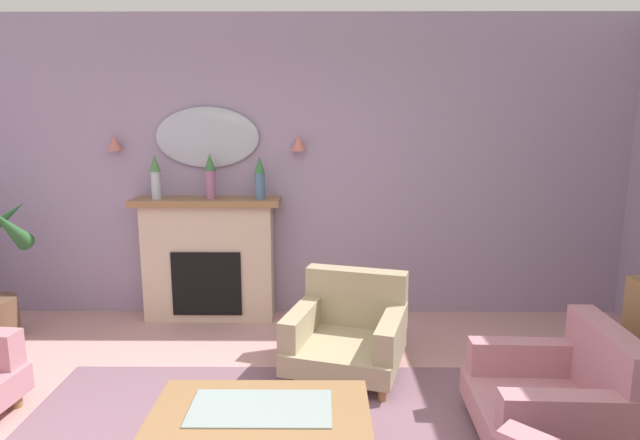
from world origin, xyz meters
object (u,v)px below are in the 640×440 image
Objects in this scene: mantel_vase_centre at (155,174)px; mantel_vase_right at (210,175)px; wall_mirror at (207,137)px; armchair_in_corner at (349,329)px; fireplace at (209,260)px; wall_sconce_right at (299,143)px; coffee_table at (261,419)px; mantel_vase_left at (260,177)px; wall_sconce_left at (114,143)px; armchair_by_coffee_table at (561,393)px.

mantel_vase_centre is 0.50m from mantel_vase_right.
wall_mirror reaches higher than armchair_in_corner.
mantel_vase_centre is (-0.45, -0.03, 0.81)m from fireplace.
wall_mirror is 6.86× the size of wall_sconce_right.
coffee_table is 1.09× the size of armchair_in_corner.
wall_sconce_left is (-1.35, 0.12, 0.30)m from mantel_vase_left.
armchair_in_corner is 1.53m from armchair_by_coffee_table.
mantel_vase_right is 1.06× the size of mantel_vase_left.
wall_sconce_left is at bearing 173.84° from fireplace.
armchair_by_coffee_table is at bearing -52.06° from wall_sconce_right.
mantel_vase_left is 0.36× the size of coffee_table.
wall_mirror is (-0.05, 0.17, 0.33)m from mantel_vase_right.
mantel_vase_left is 0.63m from wall_mirror.
mantel_vase_centre is 0.50m from wall_sconce_left.
fireplace is 2.52m from coffee_table.
mantel_vase_centre reaches higher than fireplace.
fireplace is 3.48× the size of mantel_vase_left.
coffee_table is at bearing -83.65° from mantel_vase_left.
armchair_by_coffee_table is at bearing -40.72° from wall_mirror.
fireplace reaches higher than armchair_in_corner.
fireplace is 0.93m from mantel_vase_centre.
wall_mirror reaches higher than coffee_table.
fireplace is at bearing 107.70° from coffee_table.
mantel_vase_right reaches higher than armchair_by_coffee_table.
armchair_by_coffee_table is at bearing 13.51° from coffee_table.
wall_mirror is 2.96m from coffee_table.
wall_mirror is at bearing 161.22° from mantel_vase_left.
wall_sconce_left reaches higher than mantel_vase_left.
wall_mirror is 3.54m from armchair_by_coffee_table.
mantel_vase_right is at bearing -73.61° from wall_mirror.
wall_mirror reaches higher than wall_sconce_right.
mantel_vase_right is 1.91m from armchair_in_corner.
wall_mirror is at bearing 90.00° from fireplace.
coffee_table is 1.75m from armchair_by_coffee_table.
fireplace is at bearing -6.16° from wall_sconce_left.
coffee_table is at bearing -73.23° from wall_mirror.
fireplace reaches higher than coffee_table.
coffee_table is (0.76, -2.53, -1.33)m from wall_mirror.
wall_sconce_left reaches higher than armchair_by_coffee_table.
wall_sconce_right is at bearing 18.92° from mantel_vase_left.
fireplace reaches higher than armchair_by_coffee_table.
armchair_by_coffee_table is (1.97, -1.95, -1.06)m from mantel_vase_left.
wall_sconce_right is at bearing 0.00° from wall_sconce_left.
mantel_vase_centre reaches higher than armchair_by_coffee_table.
armchair_by_coffee_table is at bearing -38.78° from fireplace.
coffee_table is at bearing -92.01° from wall_sconce_right.
mantel_vase_left is at bearing -5.08° from wall_sconce_left.
coffee_table is at bearing -73.20° from mantel_vase_right.
fireplace is 3.32× the size of mantel_vase_centre.
wall_sconce_left reaches higher than mantel_vase_right.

